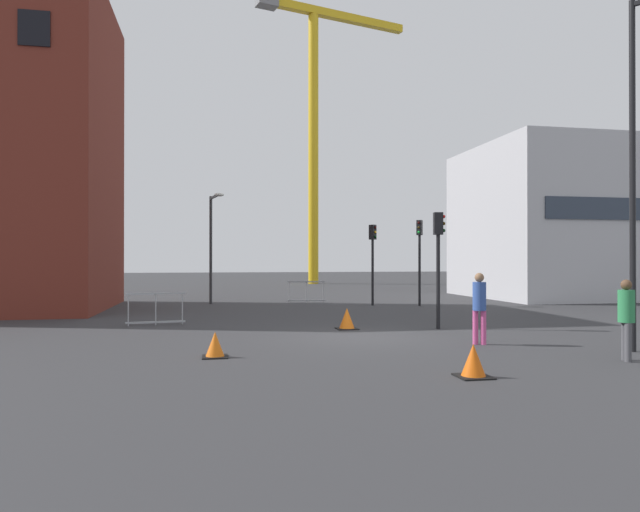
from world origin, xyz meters
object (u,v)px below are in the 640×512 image
Objects in this scene: construction_crane at (315,105)px; traffic_light_crosswalk at (373,251)px; streetlamp_short at (212,237)px; traffic_light_far at (438,250)px; pedestrian_waiting at (626,313)px; traffic_cone_striped at (347,319)px; traffic_cone_by_barrier at (473,362)px; traffic_light_verge at (420,248)px; traffic_cone_on_verge at (215,345)px; pedestrian_walking at (479,302)px.

construction_crane is 27.79m from traffic_light_crosswalk.
traffic_light_far is (6.97, -11.17, -0.80)m from streetlamp_short.
pedestrian_waiting reaches higher than traffic_cone_striped.
pedestrian_waiting is at bearing -74.17° from traffic_light_far.
traffic_light_verge is at bearing 72.79° from traffic_cone_by_barrier.
traffic_cone_striped is at bearing 47.50° from traffic_cone_on_verge.
pedestrian_waiting is 3.06× the size of traffic_cone_on_verge.
traffic_cone_striped is (-2.59, 3.79, -0.77)m from pedestrian_walking.
traffic_light_verge reaches higher than traffic_cone_by_barrier.
traffic_light_verge is 8.85m from traffic_light_far.
traffic_light_far is at bearing -93.04° from traffic_light_crosswalk.
traffic_light_crosswalk is 9.55m from traffic_cone_striped.
construction_crane is at bearing 86.05° from traffic_light_crosswalk.
traffic_cone_on_verge is at bearing -174.18° from pedestrian_walking.
traffic_cone_striped is (-3.33, -8.65, -2.27)m from traffic_light_crosswalk.
traffic_cone_by_barrier is (4.72, -18.26, -3.00)m from streetlamp_short.
construction_crane is 43.64× the size of traffic_cone_on_verge.
pedestrian_walking is at bearing 125.34° from pedestrian_waiting.
construction_crane reaches higher than traffic_light_verge.
traffic_light_crosswalk is 0.95× the size of traffic_light_verge.
traffic_cone_by_barrier is at bearing -107.21° from traffic_light_verge.
traffic_light_verge is at bearing -17.47° from traffic_light_crosswalk.
traffic_light_crosswalk is 2.19m from traffic_light_verge.
traffic_light_verge reaches higher than traffic_cone_striped.
traffic_light_far is 3.61m from traffic_cone_striped.
streetlamp_short reaches higher than traffic_light_crosswalk.
traffic_cone_on_verge is at bearing -150.06° from traffic_light_far.
pedestrian_walking reaches higher than traffic_cone_striped.
construction_crane is 6.55× the size of traffic_light_crosswalk.
traffic_cone_by_barrier is at bearing -33.34° from traffic_cone_on_verge.
traffic_cone_striped is 6.07m from traffic_cone_on_verge.
streetlamp_short is 11.85m from traffic_cone_striped.
traffic_cone_on_verge is (-8.69, 2.14, -0.76)m from pedestrian_waiting.
construction_crane is 42.28m from pedestrian_waiting.
pedestrian_walking reaches higher than traffic_cone_by_barrier.
traffic_cone_on_verge is at bearing -132.50° from traffic_cone_striped.
traffic_light_verge is 2.19× the size of pedestrian_walking.
construction_crane is 37.87× the size of traffic_cone_striped.
streetlamp_short is 7.99× the size of traffic_cone_striped.
traffic_light_verge is at bearing 76.51° from pedestrian_walking.
construction_crane is at bearing 90.94° from traffic_light_verge.
streetlamp_short is 3.00× the size of pedestrian_waiting.
traffic_cone_on_verge is (0.03, -15.17, -3.02)m from streetlamp_short.
traffic_cone_by_barrier is (-2.74, -16.21, -2.29)m from traffic_light_crosswalk.
streetlamp_short is 1.31× the size of traffic_light_verge.
traffic_light_verge reaches higher than traffic_light_far.
construction_crane is 14.24× the size of pedestrian_waiting.
traffic_light_verge is (2.08, -0.66, 0.12)m from traffic_light_crosswalk.
pedestrian_walking reaches higher than pedestrian_waiting.
traffic_light_far is at bearing 105.83° from pedestrian_waiting.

